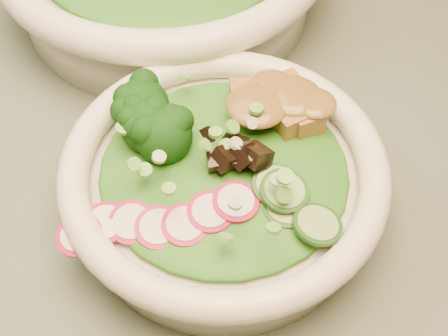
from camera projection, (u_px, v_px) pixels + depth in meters
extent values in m
cube|color=#526251|center=(297.00, 122.00, 0.55)|extent=(1.20, 0.80, 0.03)
cylinder|color=white|center=(224.00, 192.00, 0.46)|extent=(0.21, 0.21, 0.04)
torus|color=white|center=(224.00, 168.00, 0.43)|extent=(0.23, 0.23, 0.02)
ellipsoid|color=#1B5E13|center=(224.00, 167.00, 0.43)|extent=(0.18, 0.18, 0.02)
ellipsoid|color=brown|center=(274.00, 104.00, 0.44)|extent=(0.06, 0.05, 0.01)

